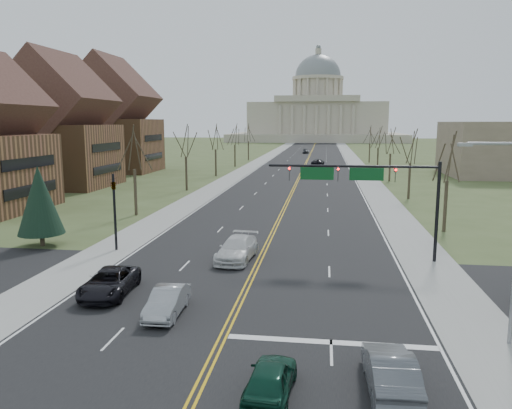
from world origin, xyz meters
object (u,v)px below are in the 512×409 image
(signal_left, at_px, (114,203))
(car_sb_outer_lead, at_px, (109,282))
(car_nb_outer_lead, at_px, (390,371))
(car_far_nb, at_px, (318,162))
(car_far_sb, at_px, (306,151))
(car_nb_inner_lead, at_px, (270,379))
(car_sb_inner_second, at_px, (237,249))
(signal_mast, at_px, (365,181))
(car_sb_inner_lead, at_px, (167,302))

(signal_left, height_order, car_sb_outer_lead, signal_left)
(car_nb_outer_lead, relative_size, car_far_nb, 0.84)
(signal_left, relative_size, car_far_sb, 1.35)
(car_nb_inner_lead, xyz_separation_m, car_sb_inner_second, (-4.37, 17.89, 0.14))
(signal_left, distance_m, car_far_sb, 125.70)
(car_sb_outer_lead, bearing_deg, signal_mast, 28.82)
(signal_mast, distance_m, car_nb_outer_lead, 19.08)
(car_nb_outer_lead, relative_size, car_sb_inner_lead, 1.11)
(signal_left, relative_size, car_sb_inner_second, 1.06)
(car_sb_inner_second, bearing_deg, car_far_sb, 94.46)
(signal_mast, height_order, car_far_nb, signal_mast)
(car_sb_outer_lead, relative_size, car_sb_inner_second, 0.93)
(signal_left, xyz_separation_m, car_sb_outer_lead, (3.82, -9.79, -2.97))
(car_nb_inner_lead, relative_size, car_sb_inner_second, 0.71)
(car_sb_inner_lead, height_order, car_sb_outer_lead, car_sb_outer_lead)
(signal_left, distance_m, car_sb_inner_lead, 15.03)
(car_sb_inner_second, bearing_deg, signal_mast, 13.87)
(car_sb_outer_lead, bearing_deg, car_far_sb, 83.33)
(signal_left, distance_m, car_sb_outer_lead, 10.92)
(signal_mast, bearing_deg, car_nb_inner_lead, -103.63)
(car_nb_inner_lead, distance_m, car_far_sb, 144.74)
(signal_left, height_order, car_far_nb, signal_left)
(signal_mast, height_order, car_nb_outer_lead, signal_mast)
(car_sb_outer_lead, relative_size, car_far_sb, 1.19)
(car_sb_inner_lead, bearing_deg, car_sb_inner_second, 79.19)
(car_sb_outer_lead, bearing_deg, car_nb_outer_lead, -34.36)
(signal_left, bearing_deg, car_far_sb, 85.48)
(car_nb_inner_lead, bearing_deg, car_sb_outer_lead, -38.77)
(signal_left, bearing_deg, car_nb_outer_lead, -44.72)
(signal_left, bearing_deg, car_sb_outer_lead, -68.70)
(car_far_nb, bearing_deg, car_sb_outer_lead, 88.40)
(signal_left, bearing_deg, car_sb_inner_second, -8.66)
(car_nb_outer_lead, distance_m, car_sb_outer_lead, 17.12)
(car_nb_inner_lead, height_order, car_sb_inner_second, car_sb_inner_second)
(signal_left, distance_m, car_far_nb, 80.57)
(car_nb_outer_lead, bearing_deg, car_sb_inner_second, -64.67)
(signal_mast, xyz_separation_m, car_sb_inner_second, (-9.07, -1.50, -4.92))
(signal_left, relative_size, car_sb_inner_lead, 1.40)
(car_far_sb, bearing_deg, car_sb_inner_second, -95.31)
(car_nb_inner_lead, xyz_separation_m, car_sb_inner_lead, (-6.15, 7.09, 0.02))
(car_far_nb, bearing_deg, car_nb_inner_lead, 95.10)
(car_nb_outer_lead, bearing_deg, car_sb_outer_lead, -32.24)
(car_sb_outer_lead, height_order, car_far_sb, car_far_sb)
(car_sb_inner_lead, xyz_separation_m, car_far_nb, (6.39, 91.51, 0.08))
(car_sb_inner_second, bearing_deg, car_nb_outer_lead, -58.23)
(car_sb_inner_second, bearing_deg, car_nb_inner_lead, -71.80)
(car_nb_inner_lead, xyz_separation_m, car_sb_outer_lead, (-10.43, 9.61, 0.04))
(car_sb_outer_lead, xyz_separation_m, car_sb_inner_second, (6.06, 8.29, 0.09))
(car_nb_outer_lead, bearing_deg, car_far_nb, -89.55)
(signal_mast, height_order, signal_left, signal_mast)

